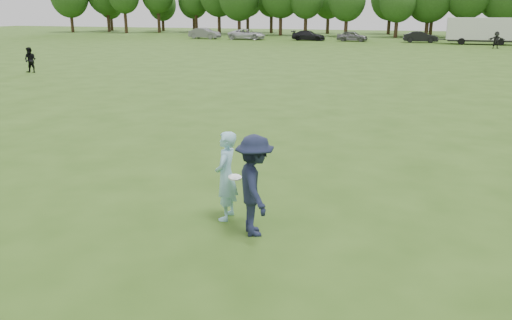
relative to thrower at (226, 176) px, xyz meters
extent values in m
plane|color=#2F4F16|center=(0.40, -0.06, -0.93)|extent=(200.00, 200.00, 0.00)
imported|color=#95D0E6|center=(0.00, 0.00, 0.00)|extent=(0.49, 0.71, 1.87)
imported|color=#181E35|center=(0.79, -0.51, 0.06)|extent=(1.27, 1.47, 1.98)
imported|color=black|center=(-22.05, 18.91, -0.07)|extent=(0.92, 0.77, 1.72)
imported|color=black|center=(10.81, 53.30, 0.00)|extent=(1.77, 0.72, 1.86)
imported|color=slate|center=(-27.68, 60.30, -0.16)|extent=(4.84, 2.03, 1.56)
imported|color=silver|center=(-21.03, 60.22, -0.20)|extent=(5.39, 2.64, 1.47)
imported|color=black|center=(-12.24, 61.10, -0.26)|extent=(4.65, 1.90, 1.35)
imported|color=slate|center=(-6.13, 60.94, -0.23)|extent=(4.23, 1.99, 1.40)
imported|color=black|center=(2.66, 61.17, -0.21)|extent=(4.49, 1.94, 1.44)
cylinder|color=white|center=(0.27, -0.20, 0.07)|extent=(0.33, 0.33, 0.08)
cube|color=silver|center=(9.73, 59.82, 0.97)|extent=(8.00, 2.50, 2.60)
cube|color=black|center=(9.73, 59.82, -0.43)|extent=(7.60, 2.30, 0.25)
cylinder|color=black|center=(7.53, 58.57, -0.53)|extent=(0.80, 0.25, 0.80)
cylinder|color=black|center=(7.53, 61.07, -0.53)|extent=(0.80, 0.25, 0.80)
cylinder|color=black|center=(11.93, 58.57, -0.53)|extent=(0.80, 0.25, 0.80)
cylinder|color=black|center=(11.93, 61.07, -0.53)|extent=(0.80, 0.25, 0.80)
cube|color=#333333|center=(5.33, 59.82, -0.38)|extent=(1.20, 0.15, 0.12)
cylinder|color=#332114|center=(-60.27, 72.14, 0.88)|extent=(0.56, 0.56, 3.63)
cylinder|color=#332114|center=(-55.10, 76.31, 1.13)|extent=(0.56, 0.56, 4.13)
cylinder|color=#332114|center=(-48.95, 72.70, 1.16)|extent=(0.56, 0.56, 4.18)
cylinder|color=#332114|center=(-44.07, 76.16, 1.20)|extent=(0.56, 0.56, 4.26)
cylinder|color=#332114|center=(-37.19, 77.73, 1.02)|extent=(0.56, 0.56, 3.91)
cylinder|color=#332114|center=(-31.88, 75.97, 0.98)|extent=(0.56, 0.56, 3.83)
cylinder|color=#332114|center=(-26.98, 73.01, 0.69)|extent=(0.56, 0.56, 3.25)
cylinder|color=#332114|center=(-19.82, 73.42, 0.92)|extent=(0.56, 0.56, 3.71)
cylinder|color=#332114|center=(-15.50, 73.03, 0.80)|extent=(0.56, 0.56, 3.46)
cylinder|color=#332114|center=(-8.91, 72.89, 0.64)|extent=(0.56, 0.56, 3.14)
ellipsoid|color=#204015|center=(-8.91, 72.89, 4.66)|extent=(5.78, 5.78, 6.64)
cylinder|color=#332114|center=(-1.20, 72.63, 0.57)|extent=(0.56, 0.56, 3.01)
ellipsoid|color=#204015|center=(-1.20, 72.63, 4.40)|extent=(5.46, 5.46, 6.28)
cylinder|color=#332114|center=(3.23, 75.01, 0.68)|extent=(0.56, 0.56, 3.23)
cylinder|color=#332114|center=(8.64, 74.91, 0.95)|extent=(0.56, 0.56, 3.77)
cylinder|color=#332114|center=(13.78, 75.50, 0.73)|extent=(0.56, 0.56, 3.33)
cylinder|color=#332114|center=(-57.86, 81.35, 0.55)|extent=(0.56, 0.56, 2.97)
ellipsoid|color=#204015|center=(-57.86, 81.35, 4.10)|extent=(4.85, 4.85, 5.58)
cylinder|color=#332114|center=(-46.70, 82.47, 0.43)|extent=(0.56, 0.56, 2.73)
ellipsoid|color=#204015|center=(-46.70, 82.47, 4.11)|extent=(5.45, 5.45, 6.27)
cylinder|color=#332114|center=(-39.15, 80.88, 0.69)|extent=(0.56, 0.56, 3.25)
ellipsoid|color=#204015|center=(-39.15, 80.88, 4.74)|extent=(5.68, 5.68, 6.53)
cylinder|color=#332114|center=(-29.32, 83.87, 0.88)|extent=(0.56, 0.56, 3.62)
cylinder|color=#332114|center=(-23.84, 81.33, 0.87)|extent=(0.56, 0.56, 3.61)
cylinder|color=#332114|center=(-13.53, 81.86, 0.71)|extent=(0.56, 0.56, 3.29)
ellipsoid|color=#204015|center=(-13.53, 81.86, 4.61)|extent=(5.30, 5.30, 6.09)
cylinder|color=#332114|center=(-3.09, 83.33, 0.71)|extent=(0.56, 0.56, 3.28)
cylinder|color=#332114|center=(3.86, 81.79, 0.62)|extent=(0.56, 0.56, 3.11)
ellipsoid|color=#204015|center=(3.86, 81.79, 4.45)|extent=(5.34, 5.34, 6.14)
cylinder|color=#332114|center=(13.29, 83.20, 0.82)|extent=(0.56, 0.56, 3.50)
ellipsoid|color=#204015|center=(13.29, 83.20, 4.61)|extent=(4.82, 4.82, 5.54)
camera|label=1|loc=(3.67, -8.97, 3.27)|focal=35.00mm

